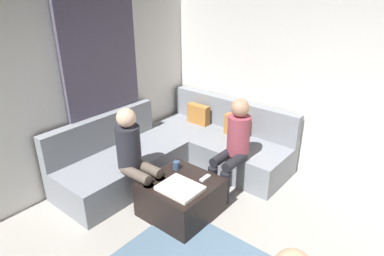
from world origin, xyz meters
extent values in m
cube|color=silver|center=(0.00, 2.94, 1.35)|extent=(6.00, 0.12, 2.70)
cube|color=#595166|center=(-2.84, 1.30, 1.25)|extent=(0.06, 1.10, 2.50)
cube|color=gray|center=(-1.78, 2.41, 0.21)|extent=(2.10, 0.85, 0.42)
cube|color=gray|center=(-1.78, 2.76, 0.65)|extent=(2.10, 0.14, 0.45)
cube|color=gray|center=(-2.41, 1.13, 0.21)|extent=(0.85, 1.70, 0.42)
cube|color=gray|center=(-2.76, 1.13, 0.65)|extent=(0.14, 1.70, 0.45)
cube|color=#B27233|center=(-2.28, 2.58, 0.54)|extent=(0.36, 0.12, 0.36)
cube|color=#B27233|center=(-1.58, 2.58, 0.54)|extent=(0.36, 0.12, 0.36)
cube|color=black|center=(-1.41, 1.15, 0.21)|extent=(0.76, 0.76, 0.42)
cube|color=white|center=(-1.31, 1.03, 0.44)|extent=(0.44, 0.36, 0.04)
cylinder|color=#334C72|center=(-1.63, 1.33, 0.47)|extent=(0.08, 0.08, 0.10)
cube|color=white|center=(-1.23, 1.37, 0.43)|extent=(0.05, 0.15, 0.02)
cylinder|color=black|center=(-1.13, 1.63, 0.21)|extent=(0.12, 0.12, 0.42)
cylinder|color=black|center=(-1.31, 1.63, 0.21)|extent=(0.12, 0.12, 0.42)
cylinder|color=black|center=(-1.13, 1.83, 0.48)|extent=(0.12, 0.40, 0.12)
cylinder|color=black|center=(-1.31, 1.83, 0.48)|extent=(0.12, 0.40, 0.12)
cylinder|color=#993F4C|center=(-1.22, 2.03, 0.73)|extent=(0.28, 0.28, 0.50)
sphere|color=tan|center=(-1.22, 2.03, 1.09)|extent=(0.22, 0.22, 0.22)
cylinder|color=brown|center=(-1.63, 1.06, 0.21)|extent=(0.12, 0.12, 0.42)
cylinder|color=brown|center=(-1.63, 0.88, 0.21)|extent=(0.12, 0.12, 0.42)
cylinder|color=brown|center=(-1.83, 1.06, 0.48)|extent=(0.40, 0.12, 0.12)
cylinder|color=brown|center=(-1.83, 0.88, 0.48)|extent=(0.40, 0.12, 0.12)
cylinder|color=#26262D|center=(-2.03, 0.97, 0.73)|extent=(0.28, 0.28, 0.50)
sphere|color=#D8AD8C|center=(-2.03, 0.97, 1.09)|extent=(0.22, 0.22, 0.22)
camera|label=1|loc=(0.70, -1.22, 2.50)|focal=31.38mm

